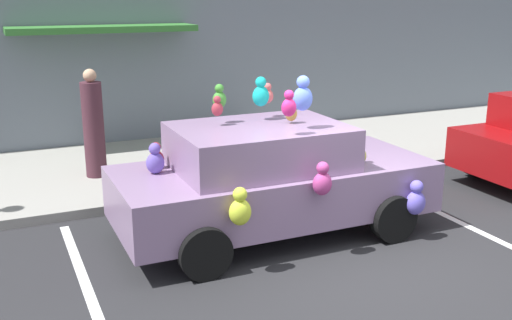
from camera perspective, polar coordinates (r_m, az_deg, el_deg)
name	(u,v)px	position (r m, az deg, el deg)	size (l,w,h in m)	color
ground_plane	(363,265)	(7.57, 10.13, -9.82)	(60.00, 60.00, 0.00)	#262628
sidewalk	(218,160)	(11.73, -3.62, 0.04)	(24.00, 4.00, 0.15)	gray
parking_stripe_front	(441,213)	(9.51, 17.26, -4.90)	(0.12, 3.60, 0.01)	silver
parking_stripe_rear	(84,280)	(7.37, -16.11, -10.91)	(0.12, 3.60, 0.01)	silver
plush_covered_car	(270,178)	(8.09, 1.38, -1.75)	(4.30, 2.16, 2.23)	gray
teddy_bear_on_sidewalk	(183,164)	(10.16, -6.95, -0.40)	(0.33, 0.27, 0.62)	brown
pedestrian_walking_past	(94,127)	(10.58, -15.24, 3.04)	(0.36, 0.36, 1.86)	#492630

